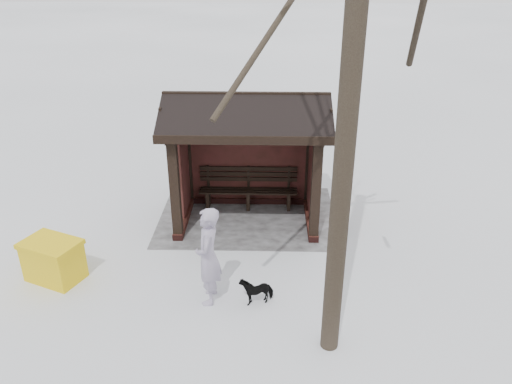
# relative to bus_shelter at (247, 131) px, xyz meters

# --- Properties ---
(ground) EXTENTS (120.00, 120.00, 0.00)m
(ground) POSITION_rel_bus_shelter_xyz_m (0.00, 0.16, -2.17)
(ground) COLOR white
(ground) RESTS_ON ground
(trampled_patch) EXTENTS (4.20, 3.20, 0.02)m
(trampled_patch) POSITION_rel_bus_shelter_xyz_m (0.00, -0.04, -2.16)
(trampled_patch) COLOR #939398
(trampled_patch) RESTS_ON ground
(bus_shelter) EXTENTS (3.60, 2.40, 3.09)m
(bus_shelter) POSITION_rel_bus_shelter_xyz_m (0.00, 0.00, 0.00)
(bus_shelter) COLOR #361513
(bus_shelter) RESTS_ON ground
(pedestrian) EXTENTS (0.46, 0.69, 1.86)m
(pedestrian) POSITION_rel_bus_shelter_xyz_m (0.56, 3.22, -1.23)
(pedestrian) COLOR #A69BB6
(pedestrian) RESTS_ON ground
(dog) EXTENTS (0.66, 0.46, 0.51)m
(dog) POSITION_rel_bus_shelter_xyz_m (-0.30, 3.24, -1.91)
(dog) COLOR black
(dog) RESTS_ON ground
(grit_bin) EXTENTS (1.28, 1.09, 0.83)m
(grit_bin) POSITION_rel_bus_shelter_xyz_m (3.63, 2.64, -1.75)
(grit_bin) COLOR yellow
(grit_bin) RESTS_ON ground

